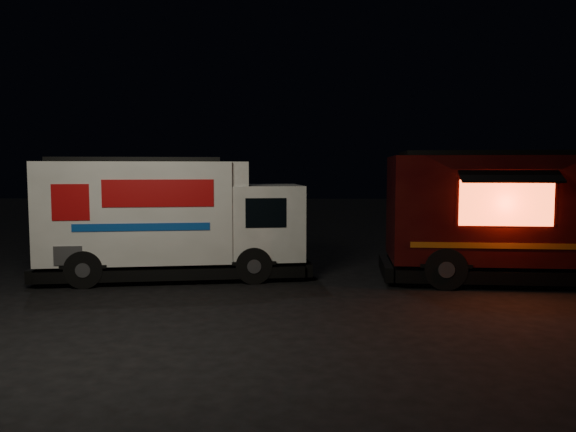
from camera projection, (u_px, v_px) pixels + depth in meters
The scene contains 3 objects.
ground at pixel (250, 303), 11.45m from camera, with size 80.00×80.00×0.00m, color black.
white_truck at pixel (176, 218), 14.07m from camera, with size 6.65×2.27×3.02m, color white, non-canonical shape.
red_truck at pixel (524, 217), 13.56m from camera, with size 6.79×2.50×3.16m, color #3B0C0A, non-canonical shape.
Camera 1 is at (1.02, -11.24, 2.75)m, focal length 35.00 mm.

